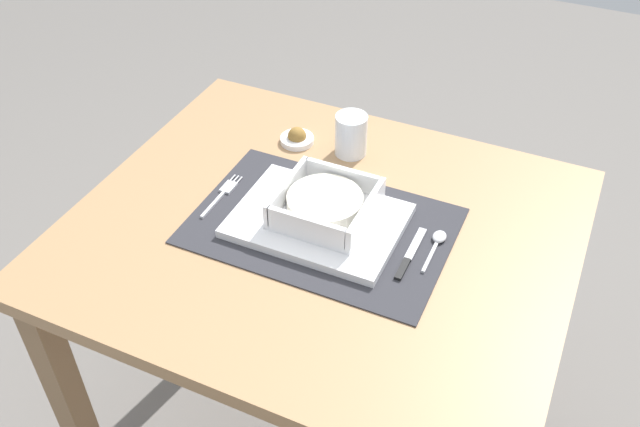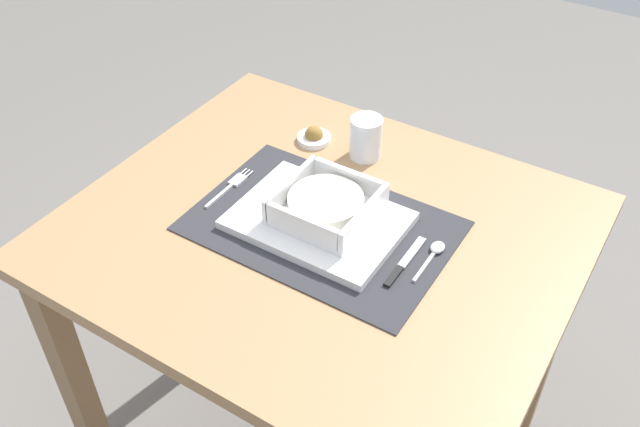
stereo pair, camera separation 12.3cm
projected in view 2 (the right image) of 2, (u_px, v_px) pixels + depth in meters
name	position (u px, v px, depth m)	size (l,w,h in m)	color
dining_table	(322.00, 271.00, 1.33)	(0.89, 0.76, 0.76)	#A37A51
placemat	(320.00, 226.00, 1.25)	(0.46, 0.31, 0.00)	#2D2D33
serving_plate	(319.00, 220.00, 1.25)	(0.30, 0.21, 0.02)	white
porridge_bowl	(327.00, 206.00, 1.24)	(0.16, 0.16, 0.05)	white
fork	(232.00, 185.00, 1.34)	(0.02, 0.14, 0.00)	silver
spoon	(435.00, 252.00, 1.19)	(0.02, 0.11, 0.01)	silver
butter_knife	(403.00, 264.00, 1.17)	(0.01, 0.14, 0.01)	black
drinking_glass	(366.00, 140.00, 1.39)	(0.07, 0.07, 0.09)	white
condiment_saucer	(314.00, 137.00, 1.45)	(0.07, 0.07, 0.04)	white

